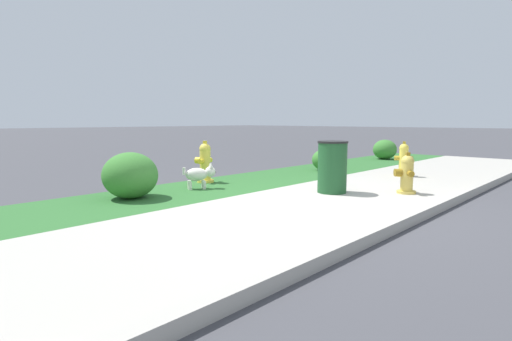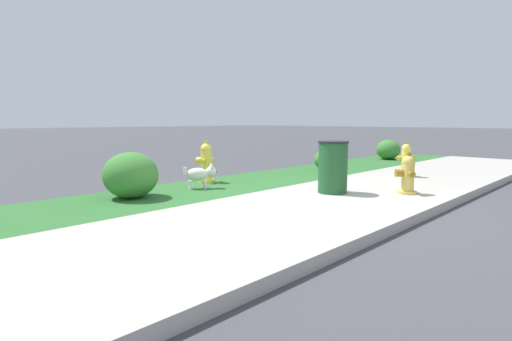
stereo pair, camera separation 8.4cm
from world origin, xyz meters
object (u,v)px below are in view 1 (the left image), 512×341
shrub_bush_far_verge (130,175)px  shrub_bush_mid_verge (324,160)px  trash_bin (332,167)px  shrub_bush_near_lamp (385,149)px  fire_hydrant_across_street (407,174)px  fire_hydrant_at_driveway (205,163)px  fire_hydrant_mid_block (404,160)px  small_white_dog (200,174)px

shrub_bush_far_verge → shrub_bush_mid_verge: bearing=-2.9°
trash_bin → shrub_bush_near_lamp: size_ratio=1.21×
fire_hydrant_across_street → shrub_bush_far_verge: size_ratio=0.81×
fire_hydrant_at_driveway → fire_hydrant_mid_block: 3.98m
fire_hydrant_mid_block → small_white_dog: fire_hydrant_mid_block is taller
shrub_bush_mid_verge → shrub_bush_far_verge: bearing=177.1°
fire_hydrant_mid_block → shrub_bush_near_lamp: size_ratio=1.06×
trash_bin → shrub_bush_near_lamp: bearing=17.9°
trash_bin → shrub_bush_near_lamp: 6.05m
fire_hydrant_mid_block → trash_bin: bearing=-111.6°
small_white_dog → shrub_bush_mid_verge: size_ratio=0.87×
shrub_bush_mid_verge → shrub_bush_near_lamp: 3.42m
fire_hydrant_mid_block → shrub_bush_mid_verge: 1.76m
fire_hydrant_across_street → small_white_dog: 3.30m
fire_hydrant_mid_block → shrub_bush_mid_verge: (-0.21, 1.74, -0.10)m
trash_bin → shrub_bush_far_verge: 3.06m
shrub_bush_mid_verge → shrub_bush_near_lamp: bearing=2.9°
fire_hydrant_across_street → shrub_bush_mid_verge: 3.02m
small_white_dog → fire_hydrant_across_street: bearing=-23.5°
trash_bin → shrub_bush_mid_verge: trash_bin is taller
fire_hydrant_at_driveway → shrub_bush_far_verge: fire_hydrant_at_driveway is taller
trash_bin → shrub_bush_mid_verge: 2.88m
trash_bin → shrub_bush_near_lamp: (5.75, 1.86, -0.12)m
fire_hydrant_mid_block → shrub_bush_far_verge: size_ratio=0.90×
fire_hydrant_across_street → trash_bin: 1.15m
fire_hydrant_across_street → fire_hydrant_at_driveway: 3.46m
shrub_bush_mid_verge → shrub_bush_far_verge: size_ratio=0.71×
fire_hydrant_at_driveway → trash_bin: bearing=-92.1°
small_white_dog → shrub_bush_far_verge: (-1.20, 0.11, 0.10)m
shrub_bush_mid_verge → shrub_bush_near_lamp: (3.42, 0.17, 0.05)m
fire_hydrant_mid_block → shrub_bush_near_lamp: bearing=100.6°
fire_hydrant_at_driveway → trash_bin: trash_bin is taller
fire_hydrant_at_driveway → small_white_dog: fire_hydrant_at_driveway is taller
shrub_bush_mid_verge → fire_hydrant_across_street: bearing=-122.1°
fire_hydrant_across_street → fire_hydrant_at_driveway: size_ratio=0.85×
small_white_dog → trash_bin: trash_bin is taller
shrub_bush_mid_verge → trash_bin: bearing=-144.2°
fire_hydrant_across_street → fire_hydrant_mid_block: size_ratio=0.91×
fire_hydrant_at_driveway → shrub_bush_near_lamp: size_ratio=1.13×
shrub_bush_far_verge → small_white_dog: bearing=-5.2°
trash_bin → shrub_bush_far_verge: (-2.38, 1.92, -0.07)m
fire_hydrant_at_driveway → shrub_bush_mid_verge: 3.06m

